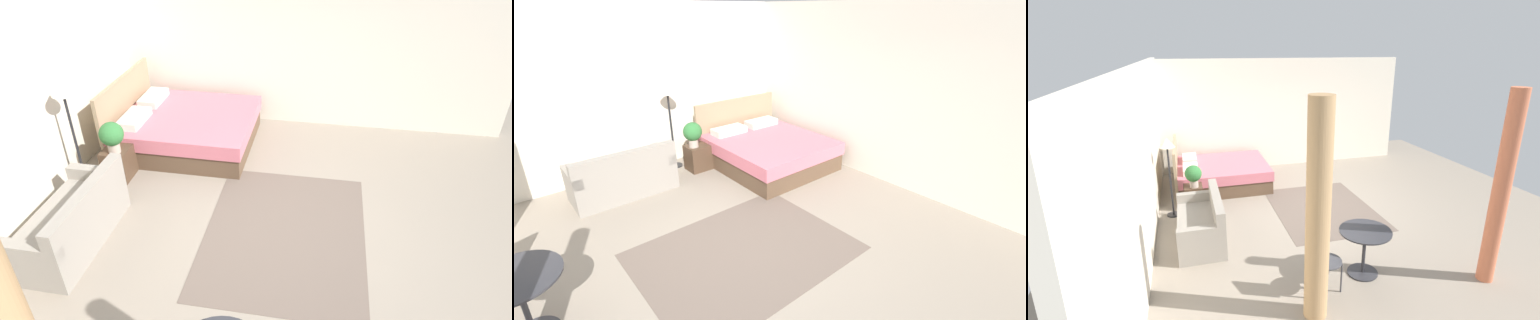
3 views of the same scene
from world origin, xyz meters
TOP-DOWN VIEW (x-y plane):
  - ground_plane at (0.00, 0.00)m, footprint 9.12×9.62m
  - wall_back at (0.00, 3.31)m, footprint 9.12×0.12m
  - wall_right at (3.06, 0.00)m, footprint 0.12×6.62m
  - area_rug at (-0.01, 0.03)m, footprint 2.51×1.94m
  - bed at (1.91, 1.90)m, footprint 1.86×2.12m
  - couch at (-0.59, 2.46)m, footprint 1.55×0.73m
  - nightstand at (0.82, 2.55)m, footprint 0.45×0.37m
  - potted_plant at (0.72, 2.52)m, footprint 0.34×0.34m
  - floor_lamp at (0.53, 2.96)m, footprint 0.29×0.29m
  - balcony_table at (-2.21, 0.29)m, footprint 0.74×0.74m
  - cafe_chair_near_window at (-2.45, 1.03)m, footprint 0.51×0.51m
  - curtain_left at (-2.81, -1.32)m, footprint 0.22×0.22m
  - curtain_right at (-2.81, 1.25)m, footprint 0.29×0.29m

SIDE VIEW (x-z plane):
  - ground_plane at x=0.00m, z-range -0.02..0.00m
  - area_rug at x=-0.01m, z-range 0.00..0.01m
  - nightstand at x=0.82m, z-range 0.00..0.47m
  - couch at x=-0.59m, z-range -0.12..0.69m
  - bed at x=1.91m, z-range -0.26..0.85m
  - balcony_table at x=-2.21m, z-range 0.14..0.83m
  - cafe_chair_near_window at x=-2.45m, z-range 0.09..0.95m
  - potted_plant at x=0.72m, z-range 0.51..0.96m
  - floor_lamp at x=0.53m, z-range 0.50..2.06m
  - curtain_left at x=-2.81m, z-range 0.00..2.70m
  - curtain_right at x=-2.81m, z-range 0.00..2.70m
  - wall_back at x=0.00m, z-range 0.00..2.89m
  - wall_right at x=3.06m, z-range 0.00..2.89m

